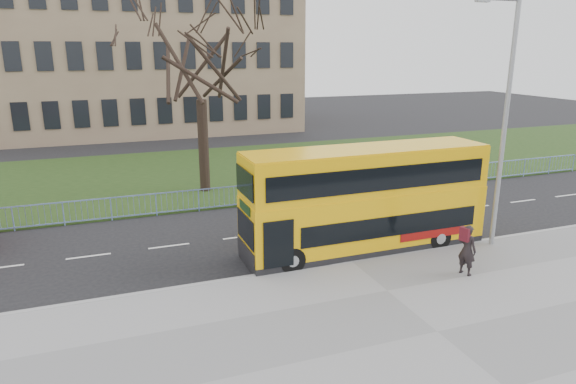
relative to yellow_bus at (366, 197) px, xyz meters
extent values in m
plane|color=black|center=(-1.11, 0.51, -2.14)|extent=(120.00, 120.00, 0.00)
cube|color=slate|center=(-1.11, -6.24, -2.08)|extent=(80.00, 10.50, 0.12)
cube|color=gray|center=(-1.11, -1.04, -2.07)|extent=(80.00, 0.20, 0.14)
cube|color=#1B3212|center=(-1.11, 14.81, -2.10)|extent=(80.00, 15.40, 0.08)
cube|color=#856B54|center=(-6.11, 35.51, 4.86)|extent=(30.00, 15.00, 14.00)
cube|color=#F7B50A|center=(0.00, 0.01, -0.92)|extent=(9.52, 2.33, 1.76)
cube|color=#F7B50A|center=(0.00, 0.01, 0.11)|extent=(9.52, 2.33, 0.30)
cube|color=#F7B50A|center=(0.00, 0.01, 1.05)|extent=(9.47, 2.28, 1.58)
cube|color=black|center=(0.55, -1.12, -0.86)|extent=(7.33, 0.09, 0.77)
cube|color=black|center=(0.01, -1.11, 0.97)|extent=(8.74, 0.10, 0.86)
cylinder|color=black|center=(-3.39, -1.03, -1.67)|extent=(0.94, 0.26, 0.94)
cylinder|color=black|center=(2.77, -0.99, -1.67)|extent=(0.94, 0.26, 0.94)
imported|color=black|center=(2.05, -3.44, -1.13)|extent=(0.62, 0.75, 1.77)
cylinder|color=#909398|center=(4.89, -1.49, 2.54)|extent=(0.18, 0.18, 9.11)
cube|color=#909398|center=(3.30, -1.52, 7.03)|extent=(0.52, 0.21, 0.14)
camera|label=1|loc=(-9.28, -16.52, 5.47)|focal=32.00mm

